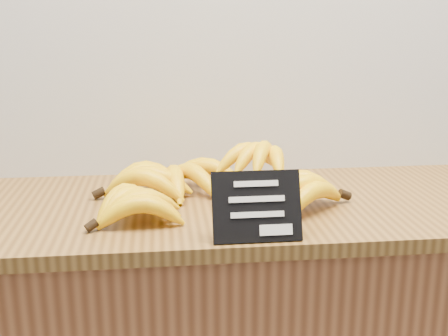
# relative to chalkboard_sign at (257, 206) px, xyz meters

# --- Properties ---
(counter_top) EXTENTS (1.41, 0.54, 0.03)m
(counter_top) POSITION_rel_chalkboard_sign_xyz_m (-0.04, 0.23, -0.08)
(counter_top) COLOR brown
(counter_top) RESTS_ON counter
(chalkboard_sign) EXTENTS (0.17, 0.05, 0.13)m
(chalkboard_sign) POSITION_rel_chalkboard_sign_xyz_m (0.00, 0.00, 0.00)
(chalkboard_sign) COLOR black
(chalkboard_sign) RESTS_ON counter_top
(banana_pile) EXTENTS (0.57, 0.38, 0.12)m
(banana_pile) POSITION_rel_chalkboard_sign_xyz_m (-0.06, 0.24, -0.02)
(banana_pile) COLOR yellow
(banana_pile) RESTS_ON counter_top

